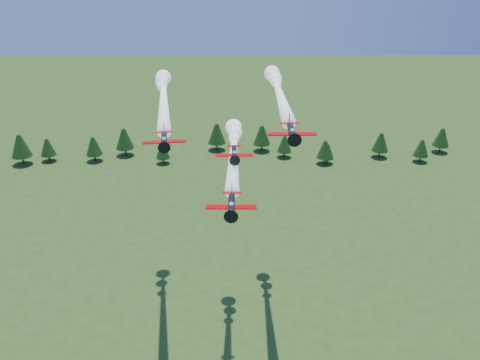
{
  "coord_description": "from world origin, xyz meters",
  "views": [
    {
      "loc": [
        1.19,
        -85.88,
        81.64
      ],
      "look_at": [
        1.91,
        0.0,
        41.38
      ],
      "focal_mm": 40.0,
      "sensor_mm": 36.0,
      "label": 1
    }
  ],
  "objects_px": {
    "plane_left": "(164,96)",
    "plane_lead": "(234,150)",
    "plane_slot": "(234,153)",
    "plane_right": "(279,91)"
  },
  "relations": [
    {
      "from": "plane_left",
      "to": "plane_slot",
      "type": "bearing_deg",
      "value": -59.14
    },
    {
      "from": "plane_lead",
      "to": "plane_right",
      "type": "relative_size",
      "value": 0.93
    },
    {
      "from": "plane_right",
      "to": "plane_slot",
      "type": "distance_m",
      "value": 22.31
    },
    {
      "from": "plane_lead",
      "to": "plane_slot",
      "type": "distance_m",
      "value": 8.93
    },
    {
      "from": "plane_lead",
      "to": "plane_left",
      "type": "xyz_separation_m",
      "value": [
        -15.14,
        11.12,
        8.16
      ]
    },
    {
      "from": "plane_slot",
      "to": "plane_right",
      "type": "bearing_deg",
      "value": 62.21
    },
    {
      "from": "plane_left",
      "to": "plane_lead",
      "type": "bearing_deg",
      "value": -43.4
    },
    {
      "from": "plane_left",
      "to": "plane_right",
      "type": "bearing_deg",
      "value": -8.33
    },
    {
      "from": "plane_lead",
      "to": "plane_left",
      "type": "distance_m",
      "value": 20.48
    },
    {
      "from": "plane_lead",
      "to": "plane_slot",
      "type": "xyz_separation_m",
      "value": [
        0.16,
        -8.49,
        2.77
      ]
    }
  ]
}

